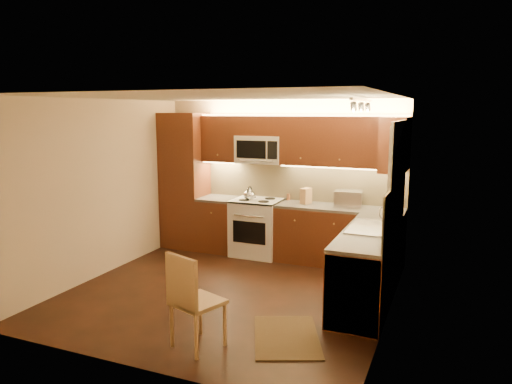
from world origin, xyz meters
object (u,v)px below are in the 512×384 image
at_px(sink, 371,222).
at_px(dining_chair, 198,300).
at_px(kettle, 249,193).
at_px(knife_block, 306,196).
at_px(microwave, 260,149).
at_px(soap_bottle, 391,215).
at_px(toaster_oven, 349,199).
at_px(stove, 257,227).

distance_m(sink, dining_chair, 2.44).
distance_m(kettle, knife_block, 0.91).
height_order(microwave, knife_block, microwave).
bearing_deg(soap_bottle, toaster_oven, 131.68).
height_order(microwave, sink, microwave).
xyz_separation_m(stove, knife_block, (0.80, 0.07, 0.56)).
distance_m(sink, knife_block, 1.70).
bearing_deg(stove, soap_bottle, -18.64).
bearing_deg(toaster_oven, dining_chair, -108.82).
height_order(stove, knife_block, knife_block).
bearing_deg(sink, microwave, 147.79).
bearing_deg(stove, microwave, 90.00).
bearing_deg(sink, toaster_oven, 113.74).
xyz_separation_m(kettle, knife_block, (0.89, 0.15, -0.01)).
distance_m(microwave, toaster_oven, 1.62).
bearing_deg(dining_chair, stove, 121.72).
bearing_deg(dining_chair, kettle, 123.82).
xyz_separation_m(sink, toaster_oven, (-0.54, 1.23, 0.05)).
xyz_separation_m(soap_bottle, dining_chair, (-1.54, -2.36, -0.51)).
bearing_deg(kettle, soap_bottle, -8.42).
relative_size(sink, toaster_oven, 2.11).
distance_m(microwave, dining_chair, 3.51).
bearing_deg(toaster_oven, microwave, 174.15).
distance_m(stove, toaster_oven, 1.57).
relative_size(kettle, toaster_oven, 0.55).
relative_size(soap_bottle, dining_chair, 0.20).
height_order(knife_block, soap_bottle, knife_block).
relative_size(kettle, soap_bottle, 1.15).
xyz_separation_m(microwave, toaster_oven, (1.46, -0.03, -0.70)).
relative_size(microwave, toaster_oven, 1.87).
height_order(stove, toaster_oven, toaster_oven).
bearing_deg(knife_block, toaster_oven, 20.64).
xyz_separation_m(knife_block, dining_chair, (-0.15, -3.16, -0.53)).
xyz_separation_m(microwave, sink, (2.00, -1.26, -0.74)).
height_order(stove, kettle, kettle).
distance_m(microwave, soap_bottle, 2.46).
bearing_deg(toaster_oven, sink, -70.75).
bearing_deg(kettle, knife_block, 17.31).
relative_size(sink, kettle, 3.85).
height_order(kettle, toaster_oven, same).
relative_size(toaster_oven, soap_bottle, 2.10).
bearing_deg(kettle, stove, 47.12).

